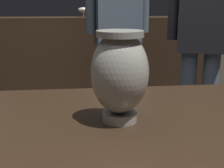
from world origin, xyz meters
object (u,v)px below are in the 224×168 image
vase_centerpiece (120,73)px  visitor_center_back (118,22)px  shelf_vase_center (84,10)px  visitor_near_right (203,29)px  shelf_vase_right (138,12)px

vase_centerpiece → visitor_center_back: (0.19, 1.46, 0.05)m
visitor_center_back → shelf_vase_center: bearing=-80.5°
shelf_vase_center → visitor_near_right: bearing=-52.5°
vase_centerpiece → shelf_vase_right: shelf_vase_right is taller
shelf_vase_right → visitor_near_right: bearing=-75.6°
vase_centerpiece → shelf_vase_right: size_ratio=1.53×
shelf_vase_center → visitor_center_back: (0.23, -0.76, -0.07)m
shelf_vase_center → visitor_center_back: bearing=-73.5°
shelf_vase_center → visitor_center_back: 0.80m
vase_centerpiece → shelf_vase_center: shelf_vase_center is taller
vase_centerpiece → visitor_center_back: visitor_center_back is taller
shelf_vase_center → visitor_center_back: size_ratio=0.06×
vase_centerpiece → shelf_vase_center: (-0.04, 2.22, 0.12)m
shelf_vase_right → visitor_center_back: 0.79m
vase_centerpiece → shelf_vase_right: bearing=77.6°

